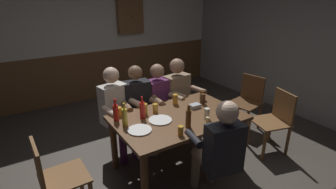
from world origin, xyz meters
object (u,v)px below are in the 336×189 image
object	(u,v)px
chair_empty_far_end	(247,101)
pint_glass_7	(145,109)
pint_glass_0	(119,112)
pint_glass_8	(155,108)
dining_table	(178,124)
person_1	(139,105)
bottle_2	(188,118)
plate_0	(140,130)
pint_glass_5	(181,131)
person_4	(219,148)
chair_empty_near_left	(55,178)
person_2	(161,100)
plate_1	(160,120)
pint_glass_3	(203,99)
chair_empty_near_right	(275,120)
pint_glass_6	(207,114)
table_candle	(207,120)
condiment_caddy	(195,106)
pint_glass_4	(203,95)
bottle_0	(125,117)
bottle_1	(142,110)
bottle_3	(116,112)
person_3	(180,94)
pint_glass_1	(143,107)
person_0	(117,109)
pint_glass_2	(175,99)
wall_dart_cabinet	(130,16)

from	to	relation	value
chair_empty_far_end	pint_glass_7	distance (m)	1.94
pint_glass_0	pint_glass_8	bearing A→B (deg)	-21.80
dining_table	pint_glass_0	world-z (taller)	pint_glass_0
person_1	bottle_2	distance (m)	1.03
plate_0	pint_glass_5	distance (m)	0.45
person_4	bottle_2	world-z (taller)	person_4
chair_empty_near_left	pint_glass_8	bearing A→B (deg)	100.42
pint_glass_5	pint_glass_7	xyz separation A→B (m)	(-0.08, 0.66, 0.01)
person_2	plate_1	distance (m)	0.83
bottle_2	plate_1	bearing A→B (deg)	121.05
person_1	pint_glass_3	bearing A→B (deg)	145.98
pint_glass_0	pint_glass_8	world-z (taller)	pint_glass_8
chair_empty_near_right	person_4	bearing A→B (deg)	118.86
person_2	pint_glass_6	world-z (taller)	person_2
table_candle	condiment_caddy	xyz separation A→B (m)	(0.15, 0.43, -0.02)
pint_glass_7	pint_glass_8	size ratio (longest dim) A/B	1.14
person_4	bottle_2	size ratio (longest dim) A/B	4.58
pint_glass_4	pint_glass_8	xyz separation A→B (m)	(-0.77, -0.02, -0.01)
person_4	bottle_0	size ratio (longest dim) A/B	4.50
bottle_1	bottle_3	xyz separation A→B (m)	(-0.29, 0.11, 0.00)
bottle_2	pint_glass_6	distance (m)	0.32
person_3	pint_glass_7	size ratio (longest dim) A/B	8.99
person_2	bottle_1	distance (m)	0.81
pint_glass_6	chair_empty_far_end	bearing A→B (deg)	21.89
person_1	pint_glass_4	world-z (taller)	person_1
person_2	pint_glass_8	bearing A→B (deg)	44.14
bottle_2	bottle_1	bearing A→B (deg)	124.22
person_2	pint_glass_1	bearing A→B (deg)	27.29
condiment_caddy	person_0	bearing A→B (deg)	142.43
dining_table	person_1	world-z (taller)	person_1
person_4	pint_glass_2	world-z (taller)	person_4
plate_0	dining_table	bearing A→B (deg)	7.41
person_1	pint_glass_8	size ratio (longest dim) A/B	10.17
bottle_0	plate_1	bearing A→B (deg)	-15.84
chair_empty_far_end	wall_dart_cabinet	world-z (taller)	wall_dart_cabinet
chair_empty_near_left	plate_0	bearing A→B (deg)	86.22
pint_glass_8	plate_1	bearing A→B (deg)	-105.33
pint_glass_1	wall_dart_cabinet	distance (m)	2.85
chair_empty_near_right	condiment_caddy	size ratio (longest dim) A/B	6.29
pint_glass_2	pint_glass_8	world-z (taller)	pint_glass_2
bottle_0	pint_glass_8	xyz separation A→B (m)	(0.45, 0.11, -0.05)
chair_empty_near_right	pint_glass_2	distance (m)	1.44
condiment_caddy	pint_glass_4	world-z (taller)	pint_glass_4
bottle_1	pint_glass_3	world-z (taller)	bottle_1
plate_1	dining_table	bearing A→B (deg)	-3.01
person_0	chair_empty_far_end	distance (m)	2.15
bottle_0	pint_glass_1	bearing A→B (deg)	35.75
person_0	pint_glass_0	distance (m)	0.36
chair_empty_far_end	wall_dart_cabinet	size ratio (longest dim) A/B	1.26
pint_glass_1	pint_glass_4	bearing A→B (deg)	-8.12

